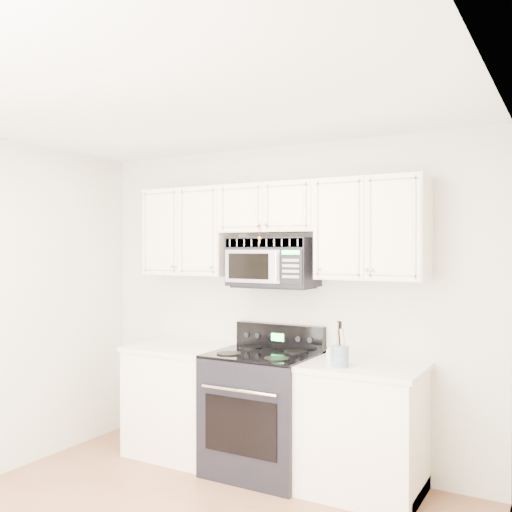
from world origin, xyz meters
The scene contains 9 objects.
room centered at (0.00, 0.00, 1.30)m, with size 3.51×3.51×2.61m.
base_cabinet_left centered at (-0.80, 1.44, 0.43)m, with size 0.86×0.65×0.92m.
base_cabinet_right centered at (0.80, 1.44, 0.43)m, with size 0.86×0.65×0.92m.
range centered at (0.00, 1.42, 0.48)m, with size 0.79×0.72×1.13m.
upper_cabinets centered at (0.00, 1.58, 1.93)m, with size 2.44×0.37×0.75m.
microwave centered at (0.00, 1.57, 1.64)m, with size 0.70×0.40×0.39m.
utensil_crock centered at (0.69, 1.29, 1.00)m, with size 0.12×0.12×0.32m.
shaker_salt centered at (0.53, 1.45, 0.97)m, with size 0.04×0.04×0.10m.
shaker_pepper centered at (0.61, 1.41, 0.97)m, with size 0.04×0.04×0.10m.
Camera 1 is at (2.12, -2.48, 1.74)m, focal length 40.00 mm.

